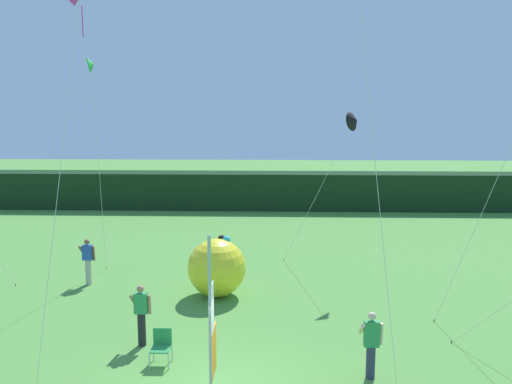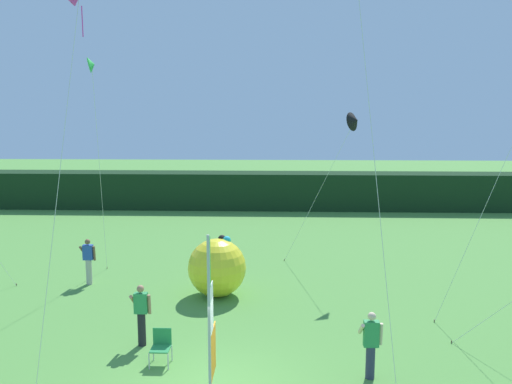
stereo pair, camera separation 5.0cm
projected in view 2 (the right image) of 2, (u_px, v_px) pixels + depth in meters
distant_treeline at (255, 190)px, 35.10m from camera, size 80.00×2.40×2.41m
banner_flag at (211, 328)px, 10.94m from camera, size 0.06×1.03×3.98m
person_near_banner at (141, 313)px, 14.35m from camera, size 0.55×0.48×1.73m
person_mid_field at (371, 343)px, 12.56m from camera, size 0.55×0.48×1.67m
person_far_left at (88, 260)px, 19.50m from camera, size 0.55×0.48×1.73m
inflatable_balloon at (217, 267)px, 18.24m from camera, size 2.04×2.04×2.11m
folding_chair at (161, 344)px, 13.37m from camera, size 0.51×0.51×0.89m
kite_black_delta_2 at (354, 122)px, 19.98m from camera, size 3.02×2.21×6.46m
kite_magenta_diamond_3 at (78, 6)px, 12.03m from camera, size 1.15×2.19×9.74m
kite_green_delta_6 at (92, 67)px, 18.54m from camera, size 0.66×2.17×8.36m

